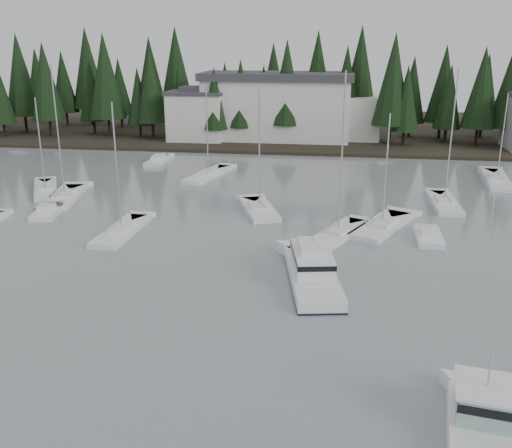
{
  "coord_description": "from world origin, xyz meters",
  "views": [
    {
      "loc": [
        5.4,
        -14.23,
        16.66
      ],
      "look_at": [
        -0.83,
        28.81,
        2.5
      ],
      "focal_mm": 40.0,
      "sensor_mm": 36.0,
      "label": 1
    }
  ],
  "objects": [
    {
      "name": "runabout_4",
      "position": [
        -22.92,
        36.4,
        0.13
      ],
      "size": [
        3.21,
        5.44,
        1.42
      ],
      "rotation": [
        0.0,
        0.0,
        1.78
      ],
      "color": "white",
      "rests_on": "ground"
    },
    {
      "name": "far_shore_land",
      "position": [
        0.0,
        97.0,
        0.0
      ],
      "size": [
        240.0,
        54.0,
        1.0
      ],
      "primitive_type": "cube",
      "color": "black",
      "rests_on": "ground"
    },
    {
      "name": "sailboat_3",
      "position": [
        16.74,
        45.57,
        0.09
      ],
      "size": [
        2.62,
        8.69,
        14.55
      ],
      "rotation": [
        0.0,
        0.0,
        1.58
      ],
      "color": "white",
      "rests_on": "ground"
    },
    {
      "name": "sailboat_5",
      "position": [
        -2.19,
        40.47,
        0.08
      ],
      "size": [
        5.29,
        8.49,
        12.88
      ],
      "rotation": [
        0.0,
        0.0,
        1.91
      ],
      "color": "white",
      "rests_on": "ground"
    },
    {
      "name": "sailboat_13",
      "position": [
        5.78,
        34.1,
        0.1
      ],
      "size": [
        5.76,
        8.69,
        14.79
      ],
      "rotation": [
        0.0,
        0.0,
        1.14
      ],
      "color": "white",
      "rests_on": "ground"
    },
    {
      "name": "runabout_1",
      "position": [
        13.58,
        34.18,
        0.13
      ],
      "size": [
        2.32,
        5.07,
        1.42
      ],
      "rotation": [
        0.0,
        0.0,
        1.55
      ],
      "color": "white",
      "rests_on": "ground"
    },
    {
      "name": "cabin_cruiser_center",
      "position": [
        3.97,
        23.74,
        0.67
      ],
      "size": [
        5.03,
        10.75,
        4.44
      ],
      "rotation": [
        0.0,
        0.0,
        1.75
      ],
      "color": "white",
      "rests_on": "ground"
    },
    {
      "name": "harbor_inn",
      "position": [
        -2.96,
        82.34,
        5.78
      ],
      "size": [
        29.5,
        11.5,
        10.9
      ],
      "color": "silver",
      "rests_on": "ground"
    },
    {
      "name": "sailboat_10",
      "position": [
        -23.88,
        42.19,
        0.08
      ],
      "size": [
        4.66,
        9.8,
        14.83
      ],
      "rotation": [
        0.0,
        0.0,
        1.77
      ],
      "color": "white",
      "rests_on": "ground"
    },
    {
      "name": "house_west",
      "position": [
        -18.0,
        79.0,
        4.65
      ],
      "size": [
        9.54,
        7.42,
        8.75
      ],
      "color": "silver",
      "rests_on": "ground"
    },
    {
      "name": "sailboat_12",
      "position": [
        -27.47,
        44.78,
        0.06
      ],
      "size": [
        6.49,
        9.29,
        11.14
      ],
      "rotation": [
        0.0,
        0.0,
        2.06
      ],
      "color": "white",
      "rests_on": "ground"
    },
    {
      "name": "sailboat_11",
      "position": [
        -10.72,
        54.83,
        0.06
      ],
      "size": [
        4.71,
        10.32,
        11.55
      ],
      "rotation": [
        0.0,
        0.0,
        1.34
      ],
      "color": "white",
      "rests_on": "ground"
    },
    {
      "name": "sailboat_1",
      "position": [
        24.84,
        57.22,
        0.05
      ],
      "size": [
        3.92,
        11.16,
        11.19
      ],
      "rotation": [
        0.0,
        0.0,
        1.45
      ],
      "color": "white",
      "rests_on": "ground"
    },
    {
      "name": "sailboat_0",
      "position": [
        -13.49,
        31.95,
        0.07
      ],
      "size": [
        2.77,
        8.9,
        12.17
      ],
      "rotation": [
        0.0,
        0.0,
        1.54
      ],
      "color": "white",
      "rests_on": "ground"
    },
    {
      "name": "sailboat_7",
      "position": [
        9.77,
        36.82,
        0.05
      ],
      "size": [
        6.6,
        9.59,
        11.06
      ],
      "rotation": [
        0.0,
        0.0,
        1.13
      ],
      "color": "white",
      "rests_on": "ground"
    },
    {
      "name": "runabout_3",
      "position": [
        -19.69,
        62.49,
        0.13
      ],
      "size": [
        2.34,
        6.98,
        1.42
      ],
      "rotation": [
        0.0,
        0.0,
        1.55
      ],
      "color": "white",
      "rests_on": "ground"
    },
    {
      "name": "conifer_treeline",
      "position": [
        0.0,
        86.0,
        0.0
      ],
      "size": [
        200.0,
        22.0,
        20.0
      ],
      "primitive_type": null,
      "color": "black",
      "rests_on": "ground"
    },
    {
      "name": "lobster_boat_teal",
      "position": [
        12.07,
        7.0,
        0.55
      ],
      "size": [
        4.18,
        8.62,
        4.6
      ],
      "rotation": [
        0.0,
        0.0,
        1.41
      ],
      "color": "white",
      "rests_on": "ground"
    }
  ]
}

